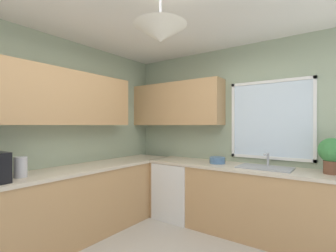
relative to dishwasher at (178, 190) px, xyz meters
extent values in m
cube|color=#9EAD8E|center=(0.88, 0.37, 0.88)|extent=(3.83, 0.06, 2.62)
cube|color=#9EAD8E|center=(-1.00, -1.61, 0.88)|extent=(0.06, 4.03, 2.62)
cube|color=silver|center=(1.30, 0.34, 1.09)|extent=(1.01, 0.02, 1.00)
cube|color=white|center=(1.30, 0.33, 1.62)|extent=(1.09, 0.04, 0.04)
cube|color=white|center=(1.30, 0.33, 0.57)|extent=(1.09, 0.04, 0.04)
cube|color=white|center=(0.78, 0.33, 1.09)|extent=(0.04, 0.04, 1.08)
cube|color=white|center=(1.83, 0.33, 1.09)|extent=(0.04, 0.04, 1.08)
cube|color=tan|center=(-0.81, -1.81, 1.37)|extent=(0.32, 2.73, 0.70)
cube|color=tan|center=(-0.16, 0.18, 1.37)|extent=(1.62, 0.32, 0.70)
cylinder|color=#B7B7BC|center=(0.88, -1.61, 2.02)|extent=(0.02, 0.02, 0.35)
cone|color=silver|center=(0.88, -1.61, 1.77)|extent=(0.44, 0.44, 0.14)
cube|color=tan|center=(-0.66, -1.61, 0.00)|extent=(0.62, 3.61, 0.86)
cube|color=beige|center=(-0.66, -1.61, 0.45)|extent=(0.65, 3.64, 0.04)
cube|color=tan|center=(1.09, 0.03, 0.00)|extent=(2.89, 0.62, 0.86)
cube|color=beige|center=(1.09, 0.03, 0.45)|extent=(2.92, 0.65, 0.04)
cube|color=white|center=(0.00, 0.00, 0.00)|extent=(0.60, 0.60, 0.86)
cylinder|color=#B7B7BC|center=(-0.64, -2.03, 0.58)|extent=(0.13, 0.13, 0.22)
cube|color=#9EA0A5|center=(1.30, 0.03, 0.48)|extent=(0.65, 0.40, 0.02)
cylinder|color=#B7B7BC|center=(1.30, 0.19, 0.56)|extent=(0.03, 0.03, 0.18)
cylinder|color=#B7B7BC|center=(1.30, 0.09, 0.65)|extent=(0.02, 0.20, 0.02)
cylinder|color=brown|center=(2.01, 0.08, 0.55)|extent=(0.17, 0.17, 0.15)
sphere|color=#3D8442|center=(2.01, 0.08, 0.74)|extent=(0.28, 0.28, 0.28)
cylinder|color=#4C7099|center=(0.65, 0.03, 0.52)|extent=(0.22, 0.22, 0.09)
camera|label=1|loc=(2.09, -3.19, 1.02)|focal=25.89mm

